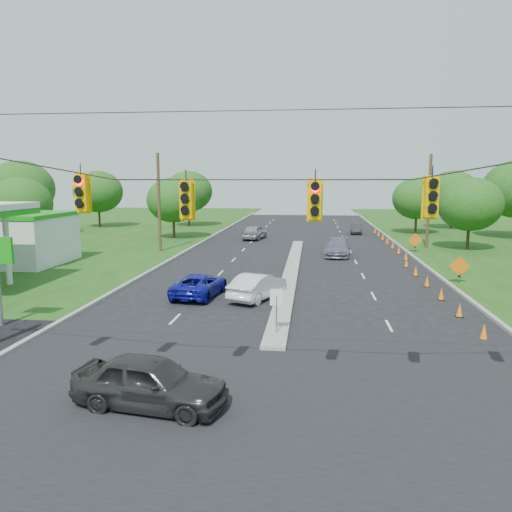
# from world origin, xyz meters

# --- Properties ---
(ground) EXTENTS (160.00, 160.00, 0.00)m
(ground) POSITION_xyz_m (0.00, 0.00, 0.00)
(ground) COLOR black
(ground) RESTS_ON ground
(cross_street) EXTENTS (160.00, 14.00, 0.02)m
(cross_street) POSITION_xyz_m (0.00, 0.00, 0.00)
(cross_street) COLOR black
(cross_street) RESTS_ON ground
(curb_left) EXTENTS (0.25, 110.00, 0.16)m
(curb_left) POSITION_xyz_m (-10.10, 30.00, 0.00)
(curb_left) COLOR gray
(curb_left) RESTS_ON ground
(curb_right) EXTENTS (0.25, 110.00, 0.16)m
(curb_right) POSITION_xyz_m (10.10, 30.00, 0.00)
(curb_right) COLOR gray
(curb_right) RESTS_ON ground
(median) EXTENTS (1.00, 34.00, 0.18)m
(median) POSITION_xyz_m (0.00, 21.00, 0.00)
(median) COLOR gray
(median) RESTS_ON ground
(median_sign) EXTENTS (0.55, 0.06, 2.05)m
(median_sign) POSITION_xyz_m (0.00, 6.00, 1.46)
(median_sign) COLOR gray
(median_sign) RESTS_ON ground
(signal_span) EXTENTS (25.60, 0.32, 9.00)m
(signal_span) POSITION_xyz_m (-0.05, -1.00, 4.97)
(signal_span) COLOR #422D1C
(signal_span) RESTS_ON ground
(utility_pole_far_left) EXTENTS (0.28, 0.28, 9.00)m
(utility_pole_far_left) POSITION_xyz_m (-12.50, 30.00, 4.50)
(utility_pole_far_left) COLOR #422D1C
(utility_pole_far_left) RESTS_ON ground
(utility_pole_far_right) EXTENTS (0.28, 0.28, 9.00)m
(utility_pole_far_right) POSITION_xyz_m (12.50, 35.00, 4.50)
(utility_pole_far_right) COLOR #422D1C
(utility_pole_far_right) RESTS_ON ground
(cone_1) EXTENTS (0.32, 0.32, 0.70)m
(cone_1) POSITION_xyz_m (8.62, 6.50, 0.35)
(cone_1) COLOR orange
(cone_1) RESTS_ON ground
(cone_2) EXTENTS (0.32, 0.32, 0.70)m
(cone_2) POSITION_xyz_m (8.62, 10.00, 0.35)
(cone_2) COLOR orange
(cone_2) RESTS_ON ground
(cone_3) EXTENTS (0.32, 0.32, 0.70)m
(cone_3) POSITION_xyz_m (8.62, 13.50, 0.35)
(cone_3) COLOR orange
(cone_3) RESTS_ON ground
(cone_4) EXTENTS (0.32, 0.32, 0.70)m
(cone_4) POSITION_xyz_m (8.62, 17.00, 0.35)
(cone_4) COLOR orange
(cone_4) RESTS_ON ground
(cone_5) EXTENTS (0.32, 0.32, 0.70)m
(cone_5) POSITION_xyz_m (8.62, 20.50, 0.35)
(cone_5) COLOR orange
(cone_5) RESTS_ON ground
(cone_6) EXTENTS (0.32, 0.32, 0.70)m
(cone_6) POSITION_xyz_m (8.62, 24.00, 0.35)
(cone_6) COLOR orange
(cone_6) RESTS_ON ground
(cone_7) EXTENTS (0.32, 0.32, 0.70)m
(cone_7) POSITION_xyz_m (9.22, 27.50, 0.35)
(cone_7) COLOR orange
(cone_7) RESTS_ON ground
(cone_8) EXTENTS (0.32, 0.32, 0.70)m
(cone_8) POSITION_xyz_m (9.22, 31.00, 0.35)
(cone_8) COLOR orange
(cone_8) RESTS_ON ground
(cone_9) EXTENTS (0.32, 0.32, 0.70)m
(cone_9) POSITION_xyz_m (9.22, 34.50, 0.35)
(cone_9) COLOR orange
(cone_9) RESTS_ON ground
(cone_10) EXTENTS (0.32, 0.32, 0.70)m
(cone_10) POSITION_xyz_m (9.22, 38.00, 0.35)
(cone_10) COLOR orange
(cone_10) RESTS_ON ground
(cone_11) EXTENTS (0.32, 0.32, 0.70)m
(cone_11) POSITION_xyz_m (9.22, 41.50, 0.35)
(cone_11) COLOR orange
(cone_11) RESTS_ON ground
(cone_12) EXTENTS (0.32, 0.32, 0.70)m
(cone_12) POSITION_xyz_m (9.22, 45.00, 0.35)
(cone_12) COLOR orange
(cone_12) RESTS_ON ground
(cone_13) EXTENTS (0.32, 0.32, 0.70)m
(cone_13) POSITION_xyz_m (9.22, 48.50, 0.35)
(cone_13) COLOR orange
(cone_13) RESTS_ON ground
(work_sign_1) EXTENTS (1.27, 0.58, 1.37)m
(work_sign_1) POSITION_xyz_m (10.80, 18.00, 1.09)
(work_sign_1) COLOR black
(work_sign_1) RESTS_ON ground
(work_sign_2) EXTENTS (1.27, 0.58, 1.37)m
(work_sign_2) POSITION_xyz_m (10.80, 32.00, 1.09)
(work_sign_2) COLOR black
(work_sign_2) RESTS_ON ground
(tree_2) EXTENTS (5.88, 5.88, 6.86)m
(tree_2) POSITION_xyz_m (-26.00, 30.00, 4.34)
(tree_2) COLOR black
(tree_2) RESTS_ON ground
(tree_3) EXTENTS (7.56, 7.56, 8.82)m
(tree_3) POSITION_xyz_m (-32.00, 40.00, 5.58)
(tree_3) COLOR black
(tree_3) RESTS_ON ground
(tree_4) EXTENTS (6.72, 6.72, 7.84)m
(tree_4) POSITION_xyz_m (-28.00, 52.00, 4.96)
(tree_4) COLOR black
(tree_4) RESTS_ON ground
(tree_5) EXTENTS (5.88, 5.88, 6.86)m
(tree_5) POSITION_xyz_m (-14.00, 40.00, 4.34)
(tree_5) COLOR black
(tree_5) RESTS_ON ground
(tree_6) EXTENTS (6.72, 6.72, 7.84)m
(tree_6) POSITION_xyz_m (-16.00, 55.00, 4.96)
(tree_6) COLOR black
(tree_6) RESTS_ON ground
(tree_9) EXTENTS (5.88, 5.88, 6.86)m
(tree_9) POSITION_xyz_m (16.00, 34.00, 4.34)
(tree_9) COLOR black
(tree_9) RESTS_ON ground
(tree_11) EXTENTS (6.72, 6.72, 7.84)m
(tree_11) POSITION_xyz_m (20.00, 55.00, 4.96)
(tree_11) COLOR black
(tree_11) RESTS_ON ground
(tree_12) EXTENTS (5.88, 5.88, 6.86)m
(tree_12) POSITION_xyz_m (14.00, 48.00, 4.34)
(tree_12) COLOR black
(tree_12) RESTS_ON ground
(black_sedan) EXTENTS (4.79, 2.53, 1.55)m
(black_sedan) POSITION_xyz_m (-3.16, -1.11, 0.78)
(black_sedan) COLOR #282828
(black_sedan) RESTS_ON ground
(white_sedan) EXTENTS (3.08, 4.71, 1.47)m
(white_sedan) POSITION_xyz_m (-1.51, 12.58, 0.73)
(white_sedan) COLOR silver
(white_sedan) RESTS_ON ground
(blue_pickup) EXTENTS (2.76, 4.97, 1.31)m
(blue_pickup) POSITION_xyz_m (-4.88, 12.86, 0.66)
(blue_pickup) COLOR #111297
(blue_pickup) RESTS_ON ground
(silver_car_far) EXTENTS (2.60, 5.33, 1.49)m
(silver_car_far) POSITION_xyz_m (3.70, 29.17, 0.75)
(silver_car_far) COLOR slate
(silver_car_far) RESTS_ON ground
(silver_car_oncoming) EXTENTS (2.70, 4.98, 1.61)m
(silver_car_oncoming) POSITION_xyz_m (-4.94, 40.61, 0.80)
(silver_car_oncoming) COLOR gray
(silver_car_oncoming) RESTS_ON ground
(dark_car_receding) EXTENTS (1.54, 3.88, 1.26)m
(dark_car_receding) POSITION_xyz_m (6.83, 47.95, 0.63)
(dark_car_receding) COLOR #2A2A2A
(dark_car_receding) RESTS_ON ground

